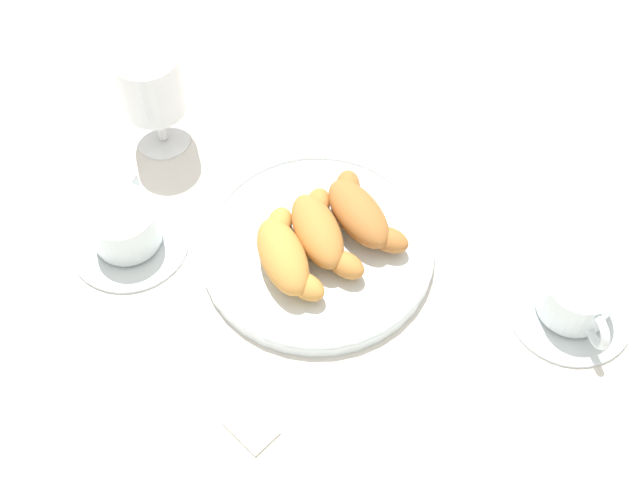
{
  "coord_description": "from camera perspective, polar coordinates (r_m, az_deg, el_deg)",
  "views": [
    {
      "loc": [
        0.39,
        -0.36,
        0.8
      ],
      "look_at": [
        0.0,
        -0.02,
        0.03
      ],
      "focal_mm": 47.6,
      "sensor_mm": 36.0,
      "label": 1
    }
  ],
  "objects": [
    {
      "name": "ground_plane",
      "position": [
        0.96,
        0.52,
        -0.31
      ],
      "size": [
        2.2,
        2.2,
        0.0
      ],
      "primitive_type": "plane",
      "color": "silver"
    },
    {
      "name": "pastry_plate",
      "position": [
        0.95,
        0.0,
        -0.62
      ],
      "size": [
        0.26,
        0.26,
        0.02
      ],
      "color": "silver",
      "rests_on": "ground_plane"
    },
    {
      "name": "croissant_large",
      "position": [
        0.91,
        -2.49,
        -0.97
      ],
      "size": [
        0.13,
        0.09,
        0.04
      ],
      "color": "#CC893D",
      "rests_on": "pastry_plate"
    },
    {
      "name": "croissant_small",
      "position": [
        0.92,
        0.18,
        0.43
      ],
      "size": [
        0.13,
        0.09,
        0.04
      ],
      "color": "#BC7A38",
      "rests_on": "pastry_plate"
    },
    {
      "name": "croissant_extra",
      "position": [
        0.94,
        2.75,
        1.8
      ],
      "size": [
        0.13,
        0.08,
        0.04
      ],
      "color": "#AD6B33",
      "rests_on": "pastry_plate"
    },
    {
      "name": "coffee_cup_near",
      "position": [
        0.93,
        16.8,
        -3.88
      ],
      "size": [
        0.14,
        0.14,
        0.06
      ],
      "color": "silver",
      "rests_on": "ground_plane"
    },
    {
      "name": "coffee_cup_far",
      "position": [
        0.97,
        -12.91,
        0.75
      ],
      "size": [
        0.14,
        0.14,
        0.06
      ],
      "color": "silver",
      "rests_on": "ground_plane"
    },
    {
      "name": "juice_glass_left",
      "position": [
        1.01,
        -11.26,
        10.04
      ],
      "size": [
        0.08,
        0.08,
        0.14
      ],
      "color": "white",
      "rests_on": "ground_plane"
    },
    {
      "name": "sugar_packet",
      "position": [
        0.86,
        -4.69,
        -12.4
      ],
      "size": [
        0.05,
        0.04,
        0.01
      ],
      "primitive_type": "cube",
      "rotation": [
        0.0,
        0.0,
        0.06
      ],
      "color": "white",
      "rests_on": "ground_plane"
    }
  ]
}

